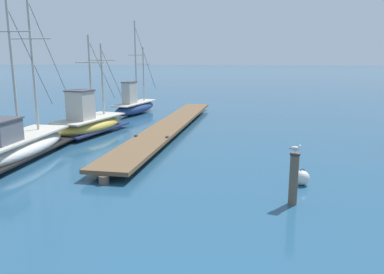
# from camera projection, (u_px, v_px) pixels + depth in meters

# --- Properties ---
(floating_dock) EXTENTS (2.52, 19.63, 0.53)m
(floating_dock) POSITION_uv_depth(u_px,v_px,m) (170.00, 125.00, 22.26)
(floating_dock) COLOR brown
(floating_dock) RESTS_ON ground
(fishing_boat_0) EXTENTS (3.19, 6.26, 5.52)m
(fishing_boat_0) POSITION_uv_depth(u_px,v_px,m) (89.00, 122.00, 21.40)
(fishing_boat_0) COLOR gold
(fishing_boat_0) RESTS_ON ground
(fishing_boat_1) EXTENTS (2.50, 6.54, 6.97)m
(fishing_boat_1) POSITION_uv_depth(u_px,v_px,m) (135.00, 105.00, 28.82)
(fishing_boat_1) COLOR navy
(fishing_boat_1) RESTS_ON ground
(fishing_boat_2) EXTENTS (2.19, 8.56, 7.19)m
(fishing_boat_2) POSITION_uv_depth(u_px,v_px,m) (14.00, 146.00, 15.93)
(fishing_boat_2) COLOR silver
(fishing_boat_2) RESTS_ON ground
(mooring_piling) EXTENTS (0.30, 0.30, 1.57)m
(mooring_piling) POSITION_uv_depth(u_px,v_px,m) (294.00, 178.00, 11.10)
(mooring_piling) COLOR brown
(mooring_piling) RESTS_ON ground
(perched_seagull) EXTENTS (0.38, 0.19, 0.27)m
(perched_seagull) POSITION_uv_depth(u_px,v_px,m) (295.00, 148.00, 10.91)
(perched_seagull) COLOR gold
(perched_seagull) RESTS_ON mooring_piling
(mooring_buoy) EXTENTS (0.51, 0.51, 0.58)m
(mooring_buoy) POSITION_uv_depth(u_px,v_px,m) (302.00, 178.00, 12.90)
(mooring_buoy) COLOR silver
(mooring_buoy) RESTS_ON ground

